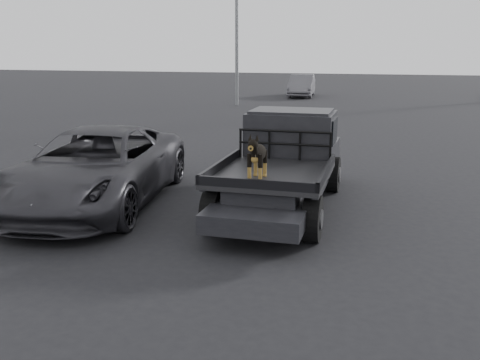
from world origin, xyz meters
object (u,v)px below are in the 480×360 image
(flatbed_ute, at_px, (282,185))
(dog, at_px, (257,157))
(distant_car_a, at_px, (302,86))
(parked_suv, at_px, (96,167))

(flatbed_ute, relative_size, dog, 7.30)
(dog, relative_size, distant_car_a, 0.18)
(dog, distance_m, distant_car_a, 26.32)
(distant_car_a, bearing_deg, dog, -86.85)
(flatbed_ute, bearing_deg, dog, -95.20)
(parked_suv, relative_size, distant_car_a, 1.28)
(flatbed_ute, bearing_deg, distant_car_a, 98.09)
(parked_suv, bearing_deg, distant_car_a, 82.24)
(flatbed_ute, relative_size, parked_suv, 1.01)
(flatbed_ute, height_order, distant_car_a, distant_car_a)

